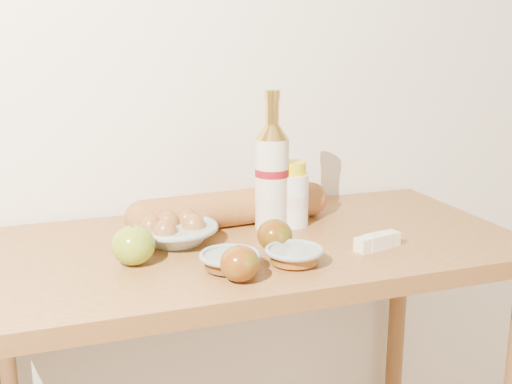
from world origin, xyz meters
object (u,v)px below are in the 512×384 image
baguette (231,208)px  bourbon_bottle (272,173)px  table (252,292)px  cream_bottle (292,196)px  egg_bowl (175,231)px

baguette → bourbon_bottle: bearing=-33.1°
table → cream_bottle: cream_bottle is taller
table → cream_bottle: bearing=32.0°
cream_bottle → egg_bowl: 0.30m
table → bourbon_bottle: (0.08, 0.08, 0.26)m
table → egg_bowl: bearing=164.8°
table → baguette: 0.21m
table → cream_bottle: 0.25m
egg_bowl → baguette: size_ratio=0.45×
egg_bowl → table: bearing=-15.2°
table → bourbon_bottle: bourbon_bottle is taller
bourbon_bottle → baguette: (-0.09, 0.05, -0.09)m
table → cream_bottle: (0.13, 0.08, 0.20)m
table → egg_bowl: (-0.16, 0.04, 0.15)m
table → baguette: baguette is taller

